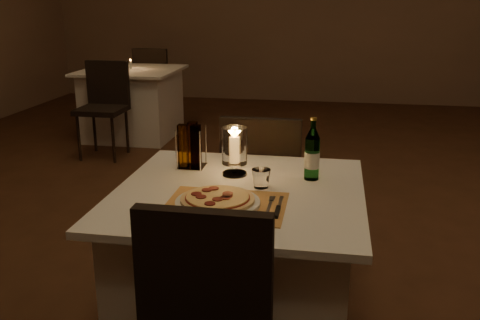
% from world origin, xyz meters
% --- Properties ---
extents(floor, '(8.00, 10.00, 0.02)m').
position_xyz_m(floor, '(0.00, 0.00, -0.01)').
color(floor, '#492817').
rests_on(floor, ground).
extents(main_table, '(1.00, 1.00, 0.74)m').
position_xyz_m(main_table, '(-0.21, -0.85, 0.37)').
color(main_table, silver).
rests_on(main_table, ground).
extents(chair_far, '(0.42, 0.42, 0.90)m').
position_xyz_m(chair_far, '(-0.21, -0.14, 0.55)').
color(chair_far, black).
rests_on(chair_far, ground).
extents(placemat, '(0.45, 0.34, 0.00)m').
position_xyz_m(placemat, '(-0.23, -1.03, 0.74)').
color(placemat, '#C28543').
rests_on(placemat, main_table).
extents(plate, '(0.32, 0.32, 0.01)m').
position_xyz_m(plate, '(-0.26, -1.03, 0.75)').
color(plate, white).
rests_on(plate, placemat).
extents(pizza, '(0.28, 0.28, 0.02)m').
position_xyz_m(pizza, '(-0.26, -1.03, 0.77)').
color(pizza, '#D8B77F').
rests_on(pizza, plate).
extents(fork, '(0.02, 0.18, 0.00)m').
position_xyz_m(fork, '(-0.06, -1.00, 0.75)').
color(fork, silver).
rests_on(fork, placemat).
extents(knife, '(0.02, 0.22, 0.01)m').
position_xyz_m(knife, '(-0.03, -1.06, 0.75)').
color(knife, black).
rests_on(knife, placemat).
extents(tumbler, '(0.08, 0.08, 0.08)m').
position_xyz_m(tumbler, '(-0.12, -0.81, 0.78)').
color(tumbler, white).
rests_on(tumbler, main_table).
extents(water_bottle, '(0.06, 0.06, 0.27)m').
position_xyz_m(water_bottle, '(0.07, -0.67, 0.85)').
color(water_bottle, '#539B58').
rests_on(water_bottle, main_table).
extents(hurricane_candle, '(0.11, 0.11, 0.21)m').
position_xyz_m(hurricane_candle, '(-0.26, -0.67, 0.87)').
color(hurricane_candle, white).
rests_on(hurricane_candle, main_table).
extents(cruet_caddy, '(0.12, 0.12, 0.21)m').
position_xyz_m(cruet_caddy, '(-0.47, -0.61, 0.84)').
color(cruet_caddy, white).
rests_on(cruet_caddy, main_table).
extents(neighbor_table_left, '(1.00, 1.00, 0.74)m').
position_xyz_m(neighbor_table_left, '(-2.00, 2.60, 0.37)').
color(neighbor_table_left, silver).
rests_on(neighbor_table_left, ground).
extents(neighbor_chair_la, '(0.42, 0.42, 0.90)m').
position_xyz_m(neighbor_chair_la, '(-2.00, 1.88, 0.55)').
color(neighbor_chair_la, black).
rests_on(neighbor_chair_la, ground).
extents(neighbor_chair_lb, '(0.42, 0.42, 0.90)m').
position_xyz_m(neighbor_chair_lb, '(-2.00, 3.31, 0.55)').
color(neighbor_chair_lb, black).
rests_on(neighbor_chair_lb, ground).
extents(neighbor_candle_left, '(0.03, 0.03, 0.11)m').
position_xyz_m(neighbor_candle_left, '(-2.00, 2.60, 0.79)').
color(neighbor_candle_left, white).
rests_on(neighbor_candle_left, neighbor_table_left).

